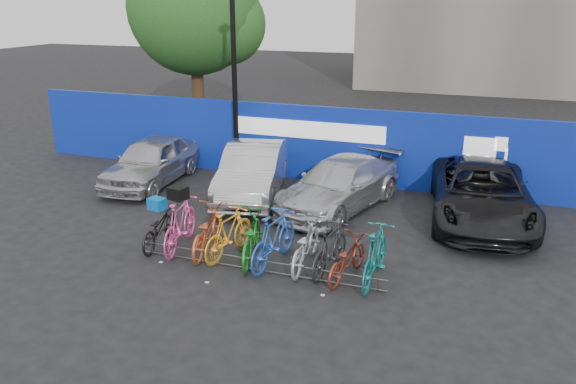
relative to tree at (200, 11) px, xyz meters
The scene contains 21 objects.
ground 13.14m from the tree, 56.03° to the right, with size 100.00×100.00×0.00m, color black.
hoarding 8.80m from the tree, 30.89° to the right, with size 22.00×0.18×2.40m.
tree is the anchor object (origin of this frame).
lamppost 6.14m from the tree, 52.49° to the right, with size 0.25×0.50×6.11m.
bike_rack 13.55m from the tree, 57.55° to the right, with size 5.60×0.03×0.30m.
car_0 7.59m from the tree, 78.06° to the right, with size 1.73×4.29×1.46m, color #B2B1B6.
car_1 8.87m from the tree, 52.08° to the right, with size 1.61×4.62×1.52m, color #AAAAAF.
car_2 10.65m from the tree, 40.14° to the right, with size 1.89×4.65×1.35m, color #B9BABE.
car_3 13.34m from the tree, 27.94° to the right, with size 2.47×5.36×1.49m, color black.
bike_0 11.88m from the tree, 68.18° to the right, with size 0.61×1.74×0.92m, color black.
bike_1 12.00m from the tree, 65.45° to the right, with size 0.58×2.04×1.23m, color #E94C9A.
bike_2 12.26m from the tree, 62.30° to the right, with size 0.70×2.00×1.05m, color #C65126.
bike_3 12.54m from the tree, 59.92° to the right, with size 0.52×1.83×1.10m, color #FCAA23.
bike_4 12.81m from the tree, 57.72° to the right, with size 0.72×2.06×1.08m, color #1A7920.
bike_5 13.13m from the tree, 55.61° to the right, with size 0.57×2.03×1.22m, color blue.
bike_6 13.43m from the tree, 52.78° to the right, with size 0.68×1.94×1.02m, color #A9AAB1.
bike_7 13.81m from the tree, 50.93° to the right, with size 0.50×1.78×1.07m, color #28282B.
bike_8 14.19m from the tree, 49.96° to the right, with size 0.59×1.70×0.89m, color maroon.
bike_9 14.49m from the tree, 48.07° to the right, with size 0.56×2.00×1.20m, color #136E6B.
cargo_crate 11.67m from the tree, 68.18° to the right, with size 0.38×0.29×0.27m, color #055AB3.
cargo_topcase 11.74m from the tree, 65.45° to the right, with size 0.39×0.35×0.29m, color black.
Camera 1 is at (4.24, -10.57, 5.55)m, focal length 35.00 mm.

